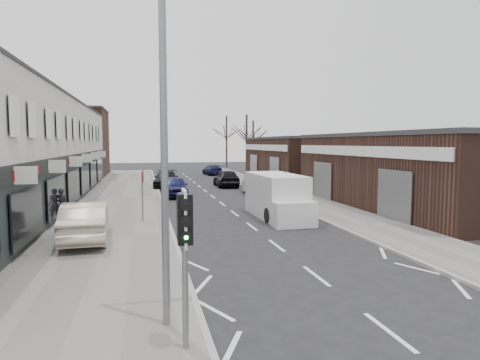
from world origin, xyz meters
TOP-DOWN VIEW (x-y plane):
  - ground at (0.00, 0.00)m, footprint 160.00×160.00m
  - pavement_left at (-6.75, 22.00)m, footprint 5.50×64.00m
  - pavement_right at (5.75, 22.00)m, footprint 3.50×64.00m
  - shop_terrace_left at (-13.50, 19.50)m, footprint 8.00×41.00m
  - brick_block_far at (-13.50, 45.00)m, footprint 8.00×10.00m
  - right_unit_near at (12.50, 14.00)m, footprint 10.00×18.00m
  - right_unit_far at (12.50, 34.00)m, footprint 10.00×16.00m
  - tree_far_a at (9.00, 48.00)m, footprint 3.60×3.60m
  - tree_far_b at (11.50, 54.00)m, footprint 3.60×3.60m
  - tree_far_c at (8.50, 60.00)m, footprint 3.60×3.60m
  - traffic_light at (-4.40, -2.02)m, footprint 0.28×0.60m
  - street_lamp at (-4.53, -0.80)m, footprint 2.23×0.22m
  - warning_sign at (-5.16, 12.00)m, footprint 0.12×0.80m
  - white_van at (2.00, 12.22)m, footprint 2.23×6.13m
  - sedan_on_pavement at (-7.46, 8.05)m, footprint 1.94×4.95m
  - pedestrian at (-9.20, 12.98)m, footprint 0.72×0.62m
  - parked_car_left_a at (-2.77, 22.71)m, footprint 2.04×4.63m
  - parked_car_left_b at (-3.09, 29.36)m, footprint 2.66×5.50m
  - parked_car_right_a at (3.50, 22.99)m, footprint 1.82×4.33m
  - parked_car_right_b at (2.44, 29.15)m, footprint 2.02×4.86m
  - parked_car_right_c at (3.50, 43.87)m, footprint 2.24×4.66m

SIDE VIEW (x-z plane):
  - ground at x=0.00m, z-range 0.00..0.00m
  - tree_far_a at x=9.00m, z-range -4.00..4.00m
  - tree_far_b at x=11.50m, z-range -3.75..3.75m
  - tree_far_c at x=8.50m, z-range -4.25..4.25m
  - pavement_left at x=-6.75m, z-range 0.00..0.12m
  - pavement_right at x=5.75m, z-range 0.00..0.12m
  - parked_car_right_c at x=3.50m, z-range 0.00..1.31m
  - parked_car_right_a at x=3.50m, z-range 0.00..1.39m
  - parked_car_left_b at x=-3.09m, z-range 0.00..1.54m
  - parked_car_left_a at x=-2.77m, z-range 0.00..1.55m
  - parked_car_right_b at x=2.44m, z-range 0.00..1.64m
  - sedan_on_pavement at x=-7.46m, z-range 0.12..1.73m
  - pedestrian at x=-9.20m, z-range 0.12..1.80m
  - white_van at x=2.00m, z-range -0.07..2.31m
  - warning_sign at x=-5.16m, z-range 0.85..3.55m
  - right_unit_near at x=12.50m, z-range 0.00..4.50m
  - right_unit_far at x=12.50m, z-range 0.00..4.50m
  - traffic_light at x=-4.40m, z-range 0.86..3.96m
  - shop_terrace_left at x=-13.50m, z-range 0.00..7.10m
  - brick_block_far at x=-13.50m, z-range 0.00..8.00m
  - street_lamp at x=-4.53m, z-range 0.62..8.62m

